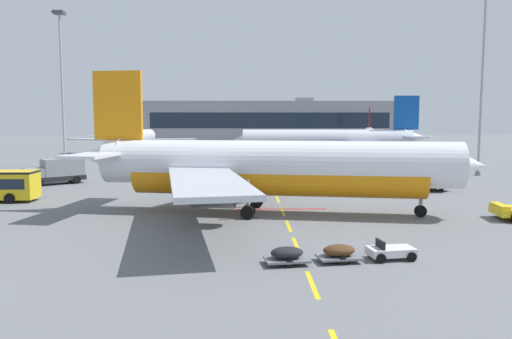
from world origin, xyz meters
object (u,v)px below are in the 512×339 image
Objects in this scene: airliner_mid_left at (369,136)px; apron_light_mast_near at (61,71)px; airliner_far_center at (330,142)px; catering_truck at (417,175)px; ground_power_truck at (57,171)px; airliner_far_right at (134,138)px; baggage_train at (340,253)px; apron_light_mast_far at (483,53)px; airliner_foreground at (269,167)px.

airliner_mid_left is 1.24× the size of apron_light_mast_near.
airliner_far_center reaches higher than catering_truck.
airliner_far_center reaches higher than ground_power_truck.
catering_truck is at bearing -53.08° from airliner_far_right.
airliner_far_right is (-41.97, 30.14, -0.45)m from airliner_far_center.
airliner_far_right is at bearing 126.92° from catering_truck.
apron_light_mast_near is at bearing 150.75° from catering_truck.
catering_truck is 32.18m from baggage_train.
catering_truck is 0.96× the size of ground_power_truck.
airliner_far_center is (-17.29, -39.56, 0.28)m from airliner_mid_left.
baggage_train is 0.31× the size of apron_light_mast_far.
catering_truck is at bearing -29.25° from apron_light_mast_near.
airliner_foreground is 1.34× the size of apron_light_mast_near.
apron_light_mast_near is (-63.59, -42.81, 12.41)m from airliner_mid_left.
apron_light_mast_far reaches higher than baggage_train.
airliner_mid_left reaches higher than airliner_far_right.
ground_power_truck is 0.80× the size of baggage_train.
airliner_foreground is at bearing -52.26° from apron_light_mast_near.
catering_truck is 60.01m from apron_light_mast_near.
ground_power_truck is at bearing 130.37° from baggage_train.
apron_light_mast_near is (-4.32, -33.40, 12.57)m from airliner_far_right.
apron_light_mast_far reaches higher than airliner_foreground.
ground_power_truck is at bearing 142.83° from airliner_foreground.
apron_light_mast_far is (64.40, -15.27, 1.18)m from apron_light_mast_near.
airliner_far_right is at bearing 144.32° from airliner_far_center.
apron_light_mast_near reaches higher than airliner_far_center.
baggage_train is at bearing -105.27° from airliner_mid_left.
airliner_far_center is 47.97m from apron_light_mast_near.
airliner_mid_left is 60.01m from airliner_far_right.
ground_power_truck is at bearing -171.85° from apron_light_mast_far.
baggage_train is (3.24, -14.45, -3.42)m from airliner_foreground.
apron_light_mast_near is at bearing 127.74° from airliner_foreground.
apron_light_mast_far reaches higher than airliner_far_center.
apron_light_mast_near reaches higher than airliner_far_right.
apron_light_mast_near is at bearing 122.41° from baggage_train.
airliner_foreground is 32.03m from ground_power_truck.
airliner_foreground is at bearing -37.17° from ground_power_truck.
airliner_far_right reaches higher than catering_truck.
airliner_foreground is 90.81m from airliner_mid_left.
baggage_train is at bearing -57.59° from apron_light_mast_near.
airliner_foreground is 22.89m from catering_truck.
airliner_foreground reaches higher than catering_truck.
airliner_far_center is 51.68m from airliner_far_right.
apron_light_mast_near is (-7.60, 23.41, 14.45)m from ground_power_truck.
airliner_far_right is at bearing 93.30° from ground_power_truck.
catering_truck is 43.51m from ground_power_truck.
airliner_far_center is 32.12m from catering_truck.
apron_light_mast_near is at bearing -146.05° from airliner_mid_left.
baggage_train is (-27.29, -99.97, -3.16)m from airliner_mid_left.
apron_light_mast_far is at bearing -39.01° from airliner_far_right.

